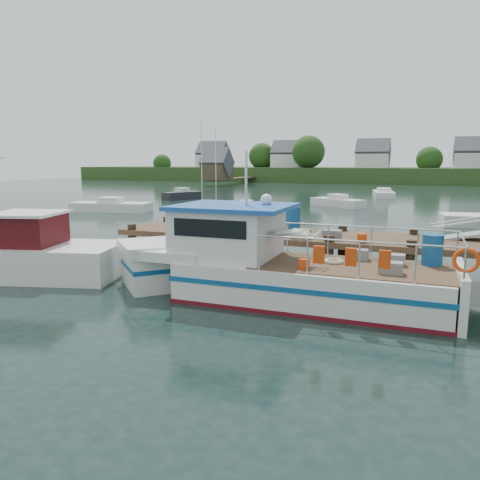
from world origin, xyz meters
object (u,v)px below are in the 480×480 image
at_px(moored_rowboat, 246,208).
at_px(moored_b, 337,202).
at_px(lobster_boat, 269,267).
at_px(moored_a, 111,206).
at_px(moored_d, 383,193).
at_px(work_boat, 3,255).
at_px(moored_e, 183,195).

height_order(moored_rowboat, moored_b, moored_b).
distance_m(lobster_boat, moored_a, 26.75).
bearing_deg(moored_d, lobster_boat, -69.02).
height_order(work_boat, moored_e, work_boat).
bearing_deg(moored_d, moored_rowboat, -90.84).
height_order(lobster_boat, moored_b, lobster_boat).
bearing_deg(lobster_boat, moored_a, 136.21).
xyz_separation_m(moored_a, moored_e, (-0.96, 13.67, 0.02)).
height_order(lobster_boat, work_boat, lobster_boat).
xyz_separation_m(work_boat, moored_rowboat, (0.47, 22.51, -0.38)).
bearing_deg(moored_rowboat, moored_b, 70.65).
bearing_deg(moored_a, lobster_boat, -34.29).
distance_m(moored_rowboat, moored_e, 15.41).
height_order(moored_rowboat, moored_d, moored_d).
distance_m(lobster_boat, moored_rowboat, 23.48).
height_order(work_boat, moored_a, work_boat).
bearing_deg(moored_e, moored_a, -72.27).
height_order(moored_a, moored_d, moored_a).
xyz_separation_m(moored_a, moored_d, (18.94, 25.24, -0.05)).
relative_size(lobster_boat, moored_a, 1.61).
relative_size(moored_a, moored_b, 1.26).
relative_size(moored_b, moored_d, 0.83).
xyz_separation_m(moored_a, moored_b, (16.19, 10.93, -0.01)).
relative_size(work_boat, moored_d, 1.41).
height_order(lobster_boat, moored_a, lobster_boat).
bearing_deg(moored_b, moored_a, -149.18).
relative_size(moored_b, moored_e, 1.12).
relative_size(lobster_boat, moored_rowboat, 2.98).
height_order(moored_a, moored_b, moored_a).
distance_m(work_boat, moored_e, 34.68).
height_order(moored_b, moored_e, moored_e).
bearing_deg(moored_a, moored_e, 103.27).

